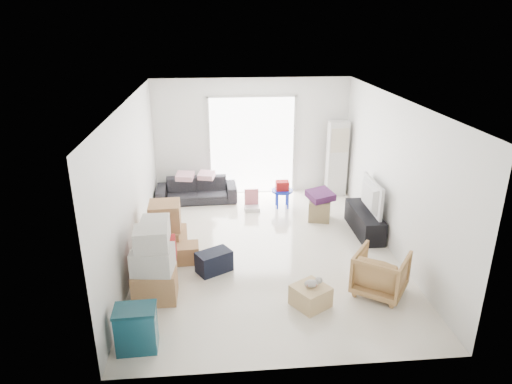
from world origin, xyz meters
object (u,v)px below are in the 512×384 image
at_px(armchair, 381,271).
at_px(kids_table, 282,189).
at_px(television, 366,207).
at_px(sofa, 197,186).
at_px(wood_crate, 311,296).
at_px(ac_tower, 337,159).
at_px(storage_bins, 136,328).
at_px(ottoman, 320,210).
at_px(tv_console, 364,221).

distance_m(armchair, kids_table, 3.63).
height_order(television, sofa, sofa).
height_order(television, wood_crate, television).
bearing_deg(ac_tower, storage_bins, -126.93).
relative_size(armchair, storage_bins, 1.25).
distance_m(storage_bins, ottoman, 4.87).
bearing_deg(storage_bins, ottoman, 49.53).
height_order(kids_table, wood_crate, kids_table).
bearing_deg(television, wood_crate, 147.02).
xyz_separation_m(ac_tower, kids_table, (-1.37, -0.68, -0.45)).
xyz_separation_m(storage_bins, ottoman, (3.16, 3.70, -0.08)).
bearing_deg(armchair, television, -65.53).
relative_size(television, armchair, 1.45).
xyz_separation_m(sofa, wood_crate, (1.77, -4.25, -0.20)).
xyz_separation_m(storage_bins, wood_crate, (2.37, 0.72, -0.15)).
relative_size(tv_console, kids_table, 2.26).
bearing_deg(armchair, ac_tower, -59.15).
bearing_deg(ac_tower, kids_table, -153.71).
bearing_deg(storage_bins, television, 37.90).
bearing_deg(armchair, wood_crate, 47.93).
height_order(television, kids_table, kids_table).
relative_size(ac_tower, storage_bins, 2.92).
bearing_deg(ottoman, kids_table, 132.45).
xyz_separation_m(television, storage_bins, (-3.90, -3.04, -0.22)).
xyz_separation_m(sofa, armchair, (2.88, -4.01, 0.02)).
bearing_deg(wood_crate, ottoman, 75.09).
relative_size(tv_console, ottoman, 3.16).
relative_size(ottoman, wood_crate, 0.93).
bearing_deg(tv_console, armchair, -101.48).
height_order(storage_bins, ottoman, storage_bins).
height_order(television, storage_bins, storage_bins).
xyz_separation_m(sofa, ottoman, (2.57, -1.27, -0.14)).
bearing_deg(sofa, ottoman, -28.12).
height_order(armchair, ottoman, armchair).
bearing_deg(sofa, wood_crate, -69.18).
bearing_deg(sofa, ac_tower, 0.80).
height_order(ac_tower, wood_crate, ac_tower).
xyz_separation_m(tv_console, ottoman, (-0.74, 0.67, -0.01)).
xyz_separation_m(ac_tower, tv_console, (0.05, -2.09, -0.65)).
xyz_separation_m(tv_console, television, (0.00, 0.00, 0.30)).
relative_size(sofa, storage_bins, 3.00).
distance_m(tv_console, television, 0.30).
bearing_deg(armchair, kids_table, -38.10).
relative_size(television, sofa, 0.60).
height_order(tv_console, ottoman, tv_console).
distance_m(ac_tower, armchair, 4.21).
relative_size(television, ottoman, 2.50).
bearing_deg(ottoman, television, -42.09).
xyz_separation_m(armchair, storage_bins, (-3.48, -0.96, -0.07)).
bearing_deg(storage_bins, wood_crate, 17.00).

